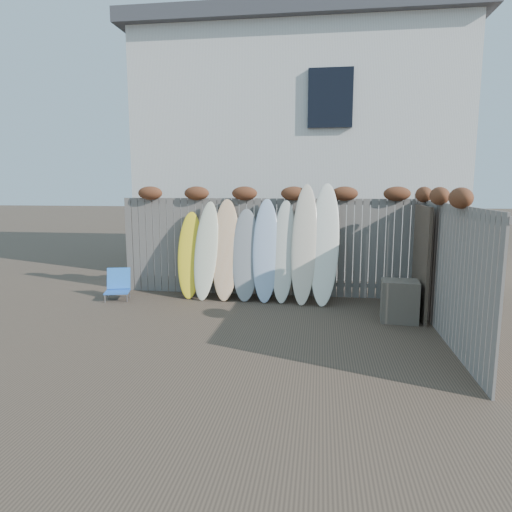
# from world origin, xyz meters

# --- Properties ---
(ground) EXTENTS (80.00, 80.00, 0.00)m
(ground) POSITION_xyz_m (0.00, 0.00, 0.00)
(ground) COLOR #493A2D
(back_fence) EXTENTS (6.05, 0.28, 2.24)m
(back_fence) POSITION_xyz_m (0.06, 2.39, 1.18)
(back_fence) COLOR slate
(back_fence) RESTS_ON ground
(right_fence) EXTENTS (0.28, 4.40, 2.24)m
(right_fence) POSITION_xyz_m (2.99, 0.25, 1.14)
(right_fence) COLOR slate
(right_fence) RESTS_ON ground
(house) EXTENTS (8.50, 5.50, 6.33)m
(house) POSITION_xyz_m (0.50, 6.50, 3.20)
(house) COLOR silver
(house) RESTS_ON ground
(beach_chair) EXTENTS (0.57, 0.59, 0.61)m
(beach_chair) POSITION_xyz_m (-2.86, 1.61, 0.28)
(beach_chair) COLOR blue
(beach_chair) RESTS_ON ground
(wooden_crate) EXTENTS (0.64, 0.54, 0.70)m
(wooden_crate) POSITION_xyz_m (2.48, 0.84, 0.35)
(wooden_crate) COLOR #463935
(wooden_crate) RESTS_ON ground
(lattice_panel) EXTENTS (0.08, 1.28, 1.92)m
(lattice_panel) POSITION_xyz_m (2.87, 1.22, 0.96)
(lattice_panel) COLOR #3C3124
(lattice_panel) RESTS_ON ground
(surfboard_0) EXTENTS (0.56, 0.67, 1.73)m
(surfboard_0) POSITION_xyz_m (-1.47, 2.03, 0.87)
(surfboard_0) COLOR yellow
(surfboard_0) RESTS_ON ground
(surfboard_1) EXTENTS (0.54, 0.73, 1.95)m
(surfboard_1) POSITION_xyz_m (-1.12, 1.97, 0.97)
(surfboard_1) COLOR #F5F1C9
(surfboard_1) RESTS_ON ground
(surfboard_2) EXTENTS (0.59, 0.74, 2.00)m
(surfboard_2) POSITION_xyz_m (-0.73, 2.00, 1.00)
(surfboard_2) COLOR tan
(surfboard_2) RESTS_ON ground
(surfboard_3) EXTENTS (0.59, 0.68, 1.81)m
(surfboard_3) POSITION_xyz_m (-0.32, 1.98, 0.90)
(surfboard_3) COLOR gray
(surfboard_3) RESTS_ON ground
(surfboard_4) EXTENTS (0.54, 0.73, 2.00)m
(surfboard_4) POSITION_xyz_m (0.08, 1.98, 1.00)
(surfboard_4) COLOR #9FB4D4
(surfboard_4) RESTS_ON ground
(surfboard_5) EXTENTS (0.49, 0.73, 1.98)m
(surfboard_5) POSITION_xyz_m (0.44, 1.98, 0.99)
(surfboard_5) COLOR beige
(surfboard_5) RESTS_ON ground
(surfboard_6) EXTENTS (0.55, 0.84, 2.30)m
(surfboard_6) POSITION_xyz_m (0.84, 1.92, 1.15)
(surfboard_6) COLOR beige
(surfboard_6) RESTS_ON ground
(surfboard_7) EXTENTS (0.62, 0.85, 2.31)m
(surfboard_7) POSITION_xyz_m (1.23, 1.91, 1.16)
(surfboard_7) COLOR white
(surfboard_7) RESTS_ON ground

